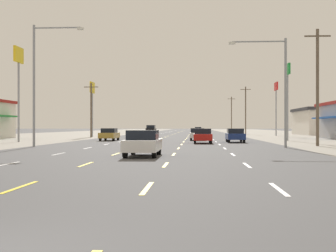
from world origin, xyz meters
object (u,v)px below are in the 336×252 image
at_px(pole_sign_right_row_1, 287,83).
at_px(streetlight_left_row_0, 39,76).
at_px(sedan_center_turn_nearest, 143,143).
at_px(sedan_inner_right_far, 197,134).
at_px(pole_sign_left_row_1, 19,69).
at_px(hatchback_inner_right_farthest, 198,130).
at_px(pole_sign_left_row_2, 92,94).
at_px(sedan_far_right_mid, 235,135).
at_px(pole_sign_right_row_2, 276,94).
at_px(sedan_far_left_midfar, 109,134).
at_px(sedan_inner_right_near, 203,136).
at_px(suv_far_left_farther, 151,129).
at_px(streetlight_right_row_0, 279,83).

distance_m(pole_sign_right_row_1, streetlight_left_row_0, 29.64).
relative_size(sedan_center_turn_nearest, pole_sign_right_row_1, 0.50).
bearing_deg(sedan_inner_right_far, pole_sign_left_row_1, -159.50).
bearing_deg(pole_sign_left_row_1, hatchback_inner_right_farthest, 73.38).
bearing_deg(pole_sign_left_row_2, sedan_far_right_mid, -50.21).
bearing_deg(sedan_center_turn_nearest, pole_sign_right_row_2, 73.20).
xyz_separation_m(sedan_far_left_midfar, pole_sign_right_row_2, (24.55, 29.17, 6.68)).
height_order(sedan_center_turn_nearest, sedan_far_left_midfar, same).
xyz_separation_m(sedan_center_turn_nearest, sedan_far_right_mid, (7.10, 23.20, 0.00)).
bearing_deg(sedan_center_turn_nearest, sedan_inner_right_near, 79.87).
height_order(sedan_far_right_mid, sedan_inner_right_far, same).
bearing_deg(suv_far_left_farther, sedan_inner_right_far, -77.64).
bearing_deg(sedan_center_turn_nearest, pole_sign_left_row_2, 106.08).
bearing_deg(suv_far_left_farther, pole_sign_right_row_1, -66.47).
bearing_deg(sedan_center_turn_nearest, sedan_far_right_mid, 72.98).
distance_m(pole_sign_left_row_2, pole_sign_right_row_2, 32.47).
bearing_deg(streetlight_left_row_0, pole_sign_left_row_1, 118.40).
bearing_deg(sedan_inner_right_far, sedan_far_right_mid, -60.47).
height_order(sedan_far_left_midfar, pole_sign_right_row_2, pole_sign_right_row_2).
bearing_deg(sedan_inner_right_far, pole_sign_right_row_2, 62.41).
xyz_separation_m(sedan_inner_right_near, sedan_far_right_mid, (3.47, 2.86, 0.00)).
height_order(sedan_far_right_mid, sedan_far_left_midfar, same).
xyz_separation_m(sedan_inner_right_near, sedan_far_left_midfar, (-10.89, 7.75, 0.00)).
bearing_deg(pole_sign_right_row_2, sedan_far_right_mid, -106.65).
height_order(sedan_inner_right_far, streetlight_left_row_0, streetlight_left_row_0).
bearing_deg(pole_sign_right_row_2, sedan_inner_right_far, -117.59).
height_order(pole_sign_left_row_2, streetlight_left_row_0, streetlight_left_row_0).
relative_size(sedan_far_right_mid, pole_sign_left_row_1, 0.44).
xyz_separation_m(sedan_far_right_mid, sedan_inner_right_far, (-3.96, 6.99, 0.00)).
distance_m(sedan_inner_right_near, pole_sign_left_row_1, 21.24).
relative_size(sedan_far_left_midfar, sedan_inner_right_far, 1.00).
bearing_deg(hatchback_inner_right_farthest, streetlight_right_row_0, -85.60).
bearing_deg(pole_sign_right_row_2, pole_sign_left_row_1, -134.32).
bearing_deg(pole_sign_left_row_1, streetlight_left_row_0, -61.60).
xyz_separation_m(sedan_far_right_mid, hatchback_inner_right_farthest, (-3.58, 65.84, 0.03)).
distance_m(pole_sign_left_row_2, streetlight_right_row_0, 44.15).
distance_m(sedan_inner_right_near, sedan_far_right_mid, 4.50).
height_order(sedan_inner_right_near, pole_sign_left_row_2, pole_sign_left_row_2).
xyz_separation_m(pole_sign_right_row_1, streetlight_left_row_0, (-23.57, -17.94, -1.06)).
relative_size(sedan_center_turn_nearest, sedan_inner_right_near, 1.00).
relative_size(sedan_center_turn_nearest, pole_sign_left_row_2, 0.50).
xyz_separation_m(sedan_far_left_midfar, hatchback_inner_right_farthest, (10.78, 60.96, 0.03)).
relative_size(sedan_far_left_midfar, hatchback_inner_right_farthest, 1.15).
distance_m(pole_sign_left_row_1, pole_sign_right_row_2, 47.95).
distance_m(hatchback_inner_right_farthest, pole_sign_right_row_1, 61.08).
height_order(sedan_center_turn_nearest, pole_sign_left_row_1, pole_sign_left_row_1).
xyz_separation_m(sedan_far_left_midfar, sedan_inner_right_far, (10.41, 2.10, 0.00)).
height_order(suv_far_left_farther, pole_sign_left_row_2, pole_sign_left_row_2).
xyz_separation_m(pole_sign_right_row_2, streetlight_left_row_0, (-27.13, -46.07, -1.66)).
bearing_deg(suv_far_left_farther, streetlight_right_row_0, -75.83).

